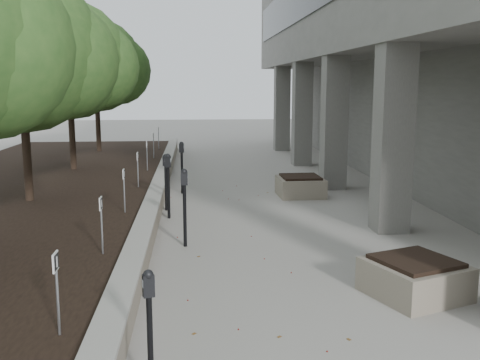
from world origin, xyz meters
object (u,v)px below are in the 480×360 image
crabapple_tree_5 (96,85)px  planter_back (300,186)px  crabapple_tree_4 (70,85)px  parking_meter_2 (185,208)px  parking_meter_4 (168,186)px  crabapple_tree_3 (22,86)px  parking_meter_1 (150,333)px  parking_meter_5 (182,168)px  planter_front (415,277)px  parking_meter_3 (166,182)px

crabapple_tree_5 → planter_back: crabapple_tree_5 is taller
crabapple_tree_4 → crabapple_tree_5: (0.00, 5.00, 0.00)m
crabapple_tree_4 → planter_back: size_ratio=4.32×
parking_meter_2 → planter_back: (3.21, 4.75, -0.48)m
parking_meter_4 → crabapple_tree_3: bearing=-175.4°
crabapple_tree_5 → parking_meter_4: bearing=-72.3°
parking_meter_1 → parking_meter_5: parking_meter_5 is taller
planter_front → planter_back: bearing=92.1°
crabapple_tree_4 → parking_meter_2: crabapple_tree_4 is taller
parking_meter_3 → parking_meter_1: bearing=-78.2°
crabapple_tree_4 → parking_meter_5: size_ratio=3.56×
crabapple_tree_3 → crabapple_tree_5: bearing=90.0°
parking_meter_2 → planter_back: bearing=54.6°
parking_meter_1 → parking_meter_4: (-0.15, 7.66, 0.10)m
crabapple_tree_5 → parking_meter_4: 11.25m
parking_meter_2 → parking_meter_3: parking_meter_2 is taller
crabapple_tree_4 → planter_back: 8.15m
crabapple_tree_3 → crabapple_tree_4: size_ratio=1.00×
crabapple_tree_4 → parking_meter_1: 13.82m
planter_front → crabapple_tree_4: bearing=124.1°
crabapple_tree_4 → planter_front: bearing=-55.9°
parking_meter_2 → crabapple_tree_4: bearing=114.4°
parking_meter_1 → planter_front: bearing=17.1°
parking_meter_2 → planter_front: 4.56m
crabapple_tree_3 → parking_meter_4: crabapple_tree_3 is taller
crabapple_tree_4 → parking_meter_4: crabapple_tree_4 is taller
planter_back → parking_meter_3: bearing=-157.7°
crabapple_tree_3 → parking_meter_1: size_ratio=4.02×
parking_meter_1 → parking_meter_5: bearing=73.9°
crabapple_tree_3 → planter_back: size_ratio=4.32×
parking_meter_3 → parking_meter_2: bearing=-70.7°
crabapple_tree_4 → parking_meter_3: (3.25, -4.62, -2.40)m
crabapple_tree_3 → parking_meter_3: bearing=6.6°
parking_meter_5 → planter_back: size_ratio=1.21×
parking_meter_2 → planter_back: size_ratio=1.24×
crabapple_tree_5 → parking_meter_3: crabapple_tree_5 is taller
parking_meter_2 → parking_meter_4: (-0.42, 2.36, 0.00)m
crabapple_tree_5 → planter_front: 17.56m
crabapple_tree_5 → parking_meter_5: size_ratio=3.56×
crabapple_tree_3 → crabapple_tree_4: same height
crabapple_tree_4 → parking_meter_2: (3.78, -7.84, -2.34)m
parking_meter_5 → parking_meter_3: bearing=-89.5°
crabapple_tree_5 → parking_meter_3: 10.44m
parking_meter_3 → parking_meter_4: bearing=-73.0°
crabapple_tree_3 → parking_meter_3: size_ratio=3.78×
crabapple_tree_3 → parking_meter_4: (3.35, -0.48, -2.34)m
parking_meter_3 → parking_meter_4: 0.86m
crabapple_tree_5 → crabapple_tree_4: bearing=-90.0°
parking_meter_1 → planter_back: (3.48, 10.05, -0.38)m
parking_meter_2 → parking_meter_4: bearing=98.8°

